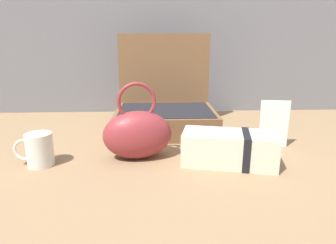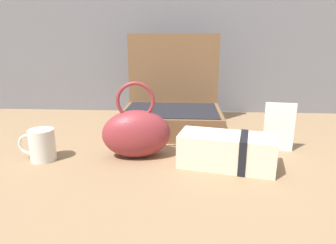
# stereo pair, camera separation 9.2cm
# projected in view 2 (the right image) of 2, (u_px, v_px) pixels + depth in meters

# --- Properties ---
(ground_plane) EXTENTS (6.00, 6.00, 0.00)m
(ground_plane) POSITION_uv_depth(u_px,v_px,m) (168.00, 150.00, 0.96)
(ground_plane) COLOR #8C6D4C
(open_suitcase) EXTENTS (0.39, 0.32, 0.38)m
(open_suitcase) POSITION_uv_depth(u_px,v_px,m) (172.00, 109.00, 1.18)
(open_suitcase) COLOR brown
(open_suitcase) RESTS_ON ground_plane
(teal_pouch_handbag) EXTENTS (0.22, 0.14, 0.24)m
(teal_pouch_handbag) POSITION_uv_depth(u_px,v_px,m) (136.00, 133.00, 0.88)
(teal_pouch_handbag) COLOR maroon
(teal_pouch_handbag) RESTS_ON ground_plane
(cream_toiletry_bag) EXTENTS (0.29, 0.17, 0.10)m
(cream_toiletry_bag) POSITION_uv_depth(u_px,v_px,m) (227.00, 151.00, 0.82)
(cream_toiletry_bag) COLOR beige
(cream_toiletry_bag) RESTS_ON ground_plane
(coffee_mug) EXTENTS (0.11, 0.08, 0.10)m
(coffee_mug) POSITION_uv_depth(u_px,v_px,m) (41.00, 145.00, 0.87)
(coffee_mug) COLOR silver
(coffee_mug) RESTS_ON ground_plane
(info_card_left) EXTENTS (0.09, 0.02, 0.16)m
(info_card_left) POSITION_uv_depth(u_px,v_px,m) (279.00, 127.00, 0.94)
(info_card_left) COLOR white
(info_card_left) RESTS_ON ground_plane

